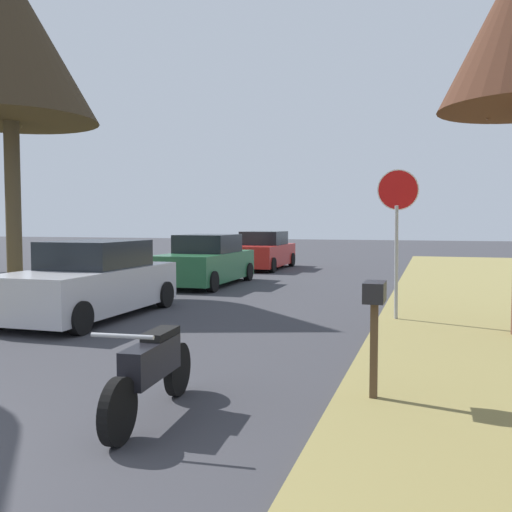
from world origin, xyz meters
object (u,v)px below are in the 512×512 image
Objects in this scene: street_tree_left_mid_a at (9,45)px; parked_sedan_red at (263,252)px; curbside_mailbox at (374,306)px; parked_sedan_green at (206,262)px; parked_motorcycle at (152,369)px; stop_sign_far at (397,211)px; parked_sedan_silver at (91,282)px.

street_tree_left_mid_a is 12.56m from parked_sedan_red.
parked_sedan_green is at bearing 121.55° from curbside_mailbox.
street_tree_left_mid_a is 11.92m from parked_motorcycle.
parked_sedan_green is (3.58, 4.28, -5.74)m from street_tree_left_mid_a.
stop_sign_far is at bearing 72.35° from parked_motorcycle.
parked_motorcycle is 1.62× the size of curbside_mailbox.
parked_sedan_green and parked_sedan_red have the same top height.
street_tree_left_mid_a is 1.90× the size of parked_sedan_green.
parked_sedan_green is 11.79m from curbside_mailbox.
parked_sedan_silver is (-6.05, -1.38, -1.46)m from stop_sign_far.
curbside_mailbox is at bearing -58.45° from parked_sedan_green.
parked_sedan_silver is at bearing -167.16° from stop_sign_far.
parked_motorcycle is 2.44m from curbside_mailbox.
stop_sign_far is 10.59m from street_tree_left_mid_a.
curbside_mailbox is (6.22, -16.36, 0.33)m from parked_sedan_red.
curbside_mailbox is at bearing 28.49° from parked_motorcycle.
street_tree_left_mid_a is at bearing -129.93° from parked_sedan_green.
parked_sedan_silver is 2.16× the size of parked_motorcycle.
parked_sedan_silver is 6.39m from parked_motorcycle.
parked_sedan_green reaches higher than curbside_mailbox.
stop_sign_far is 6.85m from parked_motorcycle.
parked_sedan_red is (3.53, 10.60, -5.74)m from street_tree_left_mid_a.
parked_motorcycle is at bearing -42.02° from street_tree_left_mid_a.
parked_sedan_green is 3.48× the size of curbside_mailbox.
parked_sedan_silver and parked_sedan_red have the same top height.
parked_sedan_silver is 3.48× the size of curbside_mailbox.
parked_sedan_red is 2.16× the size of parked_motorcycle.
parked_motorcycle is (7.66, -6.90, -5.98)m from street_tree_left_mid_a.
stop_sign_far is 6.37m from parked_sedan_silver.
curbside_mailbox is (0.08, -5.19, -1.13)m from stop_sign_far.
parked_sedan_silver and parked_sedan_green have the same top height.
parked_motorcycle is at bearing -69.95° from parked_sedan_green.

